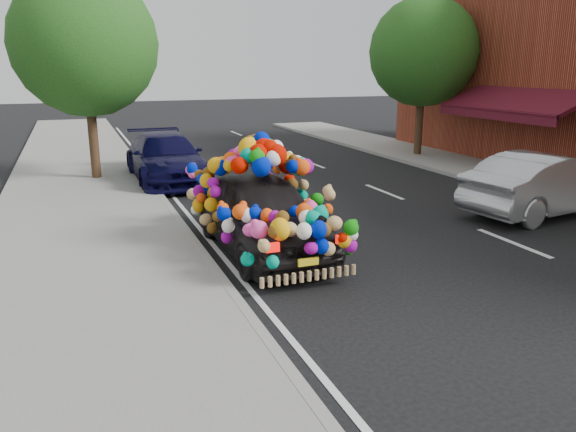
# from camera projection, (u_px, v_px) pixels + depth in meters

# --- Properties ---
(ground) EXTENTS (100.00, 100.00, 0.00)m
(ground) POSITION_uv_depth(u_px,v_px,m) (351.00, 265.00, 9.90)
(ground) COLOR black
(ground) RESTS_ON ground
(sidewalk) EXTENTS (4.00, 60.00, 0.12)m
(sidewalk) POSITION_uv_depth(u_px,v_px,m) (94.00, 297.00, 8.39)
(sidewalk) COLOR gray
(sidewalk) RESTS_ON ground
(kerb) EXTENTS (0.15, 60.00, 0.13)m
(kerb) POSITION_uv_depth(u_px,v_px,m) (221.00, 279.00, 9.07)
(kerb) COLOR gray
(kerb) RESTS_ON ground
(footpath_far) EXTENTS (3.00, 40.00, 0.12)m
(footpath_far) POSITION_uv_depth(u_px,v_px,m) (567.00, 191.00, 15.43)
(footpath_far) COLOR gray
(footpath_far) RESTS_ON ground
(lane_markings) EXTENTS (6.00, 50.00, 0.01)m
(lane_markings) POSITION_uv_depth(u_px,v_px,m) (513.00, 243.00, 11.14)
(lane_markings) COLOR silver
(lane_markings) RESTS_ON ground
(tree_near_sidewalk) EXTENTS (4.20, 4.20, 6.13)m
(tree_near_sidewalk) POSITION_uv_depth(u_px,v_px,m) (85.00, 44.00, 16.10)
(tree_near_sidewalk) COLOR #332114
(tree_near_sidewalk) RESTS_ON ground
(tree_far_b) EXTENTS (4.00, 4.00, 5.90)m
(tree_far_b) POSITION_uv_depth(u_px,v_px,m) (423.00, 52.00, 20.68)
(tree_far_b) COLOR #332114
(tree_far_b) RESTS_ON ground
(plush_art_car) EXTENTS (2.14, 4.51, 2.11)m
(plush_art_car) POSITION_uv_depth(u_px,v_px,m) (262.00, 195.00, 10.45)
(plush_art_car) COLOR black
(plush_art_car) RESTS_ON ground
(navy_sedan) EXTENTS (2.09, 4.96, 1.43)m
(navy_sedan) POSITION_uv_depth(u_px,v_px,m) (166.00, 158.00, 16.93)
(navy_sedan) COLOR black
(navy_sedan) RESTS_ON ground
(silver_hatchback) EXTENTS (4.61, 2.20, 1.46)m
(silver_hatchback) POSITION_uv_depth(u_px,v_px,m) (547.00, 184.00, 13.14)
(silver_hatchback) COLOR #ABAEB2
(silver_hatchback) RESTS_ON ground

